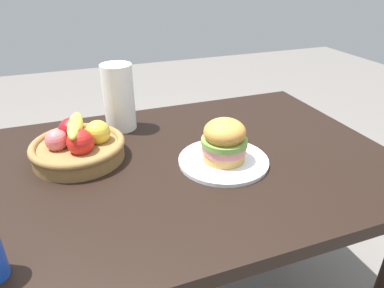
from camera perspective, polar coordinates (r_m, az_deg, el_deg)
dining_table at (r=1.14m, az=-3.12°, el=-7.28°), size 1.40×0.90×0.75m
plate at (r=1.08m, az=5.18°, el=-2.73°), size 0.28×0.28×0.01m
sandwich at (r=1.05m, az=5.34°, el=0.60°), size 0.14×0.14×0.13m
fruit_basket at (r=1.13m, az=-18.18°, el=-0.19°), size 0.29×0.29×0.13m
paper_towel_roll at (r=1.28m, az=-11.94°, el=7.49°), size 0.11×0.11×0.24m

